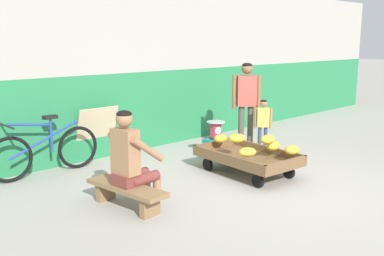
% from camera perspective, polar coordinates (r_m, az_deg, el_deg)
% --- Properties ---
extents(ground_plane, '(80.00, 80.00, 0.00)m').
position_cam_1_polar(ground_plane, '(5.75, 13.86, -8.36)').
color(ground_plane, '#A39E93').
extents(back_wall, '(16.00, 0.30, 2.94)m').
position_cam_1_polar(back_wall, '(7.78, -7.28, 8.01)').
color(back_wall, '#287F4C').
rests_on(back_wall, ground).
extents(banana_cart, '(0.96, 1.51, 0.36)m').
position_cam_1_polar(banana_cart, '(6.39, 7.16, -3.89)').
color(banana_cart, brown).
rests_on(banana_cart, ground).
extents(banana_pile, '(0.82, 1.37, 0.26)m').
position_cam_1_polar(banana_pile, '(6.26, 8.24, -2.06)').
color(banana_pile, gold).
rests_on(banana_pile, banana_cart).
extents(low_bench, '(0.41, 1.12, 0.27)m').
position_cam_1_polar(low_bench, '(5.16, -8.48, -8.09)').
color(low_bench, olive).
rests_on(low_bench, ground).
extents(vendor_seated, '(0.70, 0.52, 1.14)m').
position_cam_1_polar(vendor_seated, '(5.11, -7.84, -3.96)').
color(vendor_seated, '#9E704C').
rests_on(vendor_seated, ground).
extents(plastic_crate, '(0.36, 0.28, 0.30)m').
position_cam_1_polar(plastic_crate, '(7.33, 3.06, -2.56)').
color(plastic_crate, '#19847F').
rests_on(plastic_crate, ground).
extents(weighing_scale, '(0.30, 0.30, 0.29)m').
position_cam_1_polar(weighing_scale, '(7.26, 3.09, -0.24)').
color(weighing_scale, '#28282D').
rests_on(weighing_scale, plastic_crate).
extents(bicycle_near_left, '(1.66, 0.48, 0.86)m').
position_cam_1_polar(bicycle_near_left, '(6.63, -18.44, -2.83)').
color(bicycle_near_left, black).
rests_on(bicycle_near_left, ground).
extents(sign_board, '(0.70, 0.30, 0.86)m').
position_cam_1_polar(sign_board, '(7.26, -12.31, -0.68)').
color(sign_board, '#C6B289').
rests_on(sign_board, ground).
extents(customer_adult, '(0.39, 0.36, 1.53)m').
position_cam_1_polar(customer_adult, '(7.56, 7.04, 3.99)').
color(customer_adult, brown).
rests_on(customer_adult, ground).
extents(customer_child, '(0.22, 0.23, 0.94)m').
position_cam_1_polar(customer_child, '(7.41, 9.17, 0.88)').
color(customer_child, '#38425B').
rests_on(customer_child, ground).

